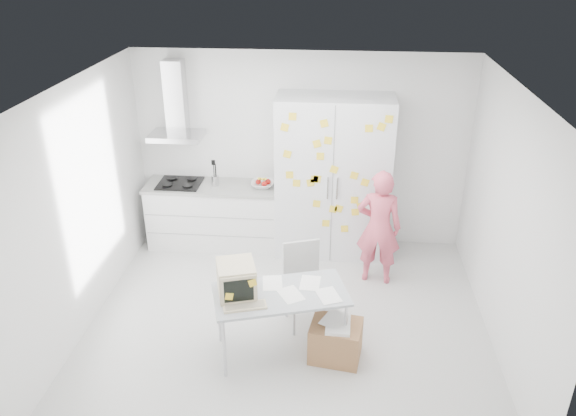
# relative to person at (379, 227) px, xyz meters

# --- Properties ---
(floor) EXTENTS (4.50, 4.00, 0.02)m
(floor) POSITION_rel_person_xyz_m (-1.04, -0.97, -0.77)
(floor) COLOR silver
(floor) RESTS_ON ground
(walls) EXTENTS (4.52, 4.01, 2.70)m
(walls) POSITION_rel_person_xyz_m (-1.04, -0.25, 0.59)
(walls) COLOR white
(walls) RESTS_ON ground
(ceiling) EXTENTS (4.50, 4.00, 0.02)m
(ceiling) POSITION_rel_person_xyz_m (-1.04, -0.97, 1.94)
(ceiling) COLOR white
(ceiling) RESTS_ON walls
(counter_run) EXTENTS (1.84, 0.63, 1.28)m
(counter_run) POSITION_rel_person_xyz_m (-2.24, 0.73, -0.28)
(counter_run) COLOR white
(counter_run) RESTS_ON ground
(range_hood) EXTENTS (0.70, 0.48, 1.01)m
(range_hood) POSITION_rel_person_xyz_m (-2.69, 0.87, 1.20)
(range_hood) COLOR silver
(range_hood) RESTS_ON walls
(tall_cabinet) EXTENTS (1.50, 0.68, 2.20)m
(tall_cabinet) POSITION_rel_person_xyz_m (-0.59, 0.71, 0.34)
(tall_cabinet) COLOR silver
(tall_cabinet) RESTS_ON ground
(person) EXTENTS (0.59, 0.43, 1.51)m
(person) POSITION_rel_person_xyz_m (0.00, 0.00, 0.00)
(person) COLOR #E0576D
(person) RESTS_ON ground
(desk) EXTENTS (1.49, 1.03, 1.08)m
(desk) POSITION_rel_person_xyz_m (-1.35, -1.52, 0.06)
(desk) COLOR #ACB2B7
(desk) RESTS_ON ground
(chair) EXTENTS (0.56, 0.56, 0.97)m
(chair) POSITION_rel_person_xyz_m (-0.87, -0.92, -0.21)
(chair) COLOR #B3B3B1
(chair) RESTS_ON ground
(cardboard_box) EXTENTS (0.57, 0.49, 0.45)m
(cardboard_box) POSITION_rel_person_xyz_m (-0.49, -1.53, -0.54)
(cardboard_box) COLOR #9E6E44
(cardboard_box) RESTS_ON ground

